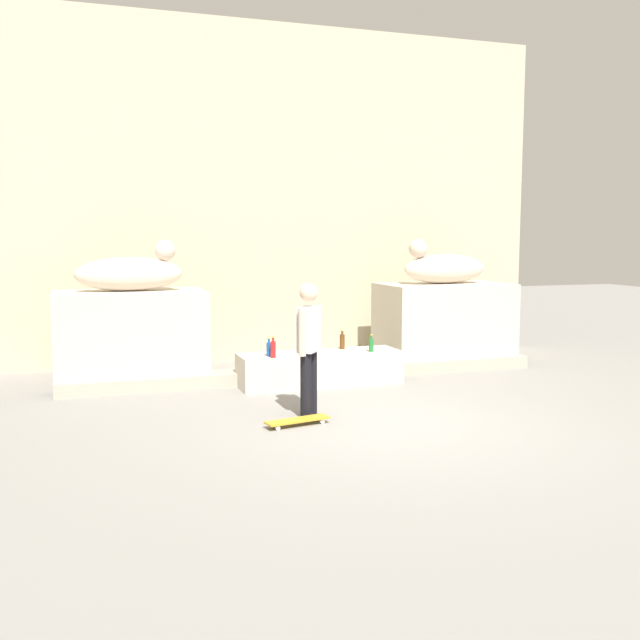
{
  "coord_description": "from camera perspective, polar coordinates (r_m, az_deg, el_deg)",
  "views": [
    {
      "loc": [
        -3.48,
        -7.69,
        2.26
      ],
      "look_at": [
        -0.3,
        1.72,
        1.1
      ],
      "focal_mm": 40.96,
      "sensor_mm": 36.0,
      "label": 1
    }
  ],
  "objects": [
    {
      "name": "facade_wall",
      "position": [
        13.51,
        -3.77,
        9.69
      ],
      "size": [
        10.16,
        0.6,
        5.95
      ],
      "primitive_type": "cube",
      "color": "#C1B594",
      "rests_on": "ground_plane"
    },
    {
      "name": "bottle_green",
      "position": [
        11.07,
        4.03,
        -1.94
      ],
      "size": [
        0.07,
        0.07,
        0.26
      ],
      "color": "#1E722D",
      "rests_on": "ledge_block"
    },
    {
      "name": "bottle_brown",
      "position": [
        11.31,
        1.75,
        -1.66
      ],
      "size": [
        0.08,
        0.08,
        0.3
      ],
      "color": "#593314",
      "rests_on": "ledge_block"
    },
    {
      "name": "statue_reclining_left",
      "position": [
        11.45,
        -14.54,
        3.62
      ],
      "size": [
        1.62,
        0.63,
        0.78
      ],
      "rotation": [
        0.0,
        0.0,
        -0.05
      ],
      "color": "beige",
      "rests_on": "pedestal_left"
    },
    {
      "name": "bottle_red",
      "position": [
        10.52,
        -3.68,
        -2.28
      ],
      "size": [
        0.08,
        0.08,
        0.31
      ],
      "color": "red",
      "rests_on": "ledge_block"
    },
    {
      "name": "ground_plane",
      "position": [
        8.74,
        5.54,
        -8.36
      ],
      "size": [
        40.0,
        40.0,
        0.0
      ],
      "primitive_type": "plane",
      "color": "gray"
    },
    {
      "name": "pedestal_left",
      "position": [
        11.54,
        -14.58,
        -1.29
      ],
      "size": [
        2.24,
        1.31,
        1.41
      ],
      "primitive_type": "cube",
      "color": "beige",
      "rests_on": "ground_plane"
    },
    {
      "name": "statue_reclining_right",
      "position": [
        12.96,
        9.6,
        4.07
      ],
      "size": [
        1.64,
        0.69,
        0.78
      ],
      "rotation": [
        0.0,
        0.0,
        3.22
      ],
      "color": "beige",
      "rests_on": "pedestal_right"
    },
    {
      "name": "skateboard",
      "position": [
        8.77,
        -1.77,
        -7.84
      ],
      "size": [
        0.82,
        0.36,
        0.08
      ],
      "rotation": [
        0.0,
        0.0,
        0.2
      ],
      "color": "gold",
      "rests_on": "ground_plane"
    },
    {
      "name": "stair_step",
      "position": [
        11.49,
        -0.7,
        -4.17
      ],
      "size": [
        7.61,
        0.5,
        0.2
      ],
      "primitive_type": "cube",
      "color": "#A9A08F",
      "rests_on": "ground_plane"
    },
    {
      "name": "ledge_block",
      "position": [
        11.06,
        -0.01,
        -3.81
      ],
      "size": [
        2.47,
        0.71,
        0.5
      ],
      "primitive_type": "cube",
      "color": "beige",
      "rests_on": "ground_plane"
    },
    {
      "name": "skater",
      "position": [
        9.05,
        -0.89,
        -1.85
      ],
      "size": [
        0.38,
        0.44,
        1.67
      ],
      "rotation": [
        0.0,
        0.0,
        0.9
      ],
      "color": "black",
      "rests_on": "ground_plane"
    },
    {
      "name": "bottle_blue",
      "position": [
        10.65,
        -4.01,
        -2.26
      ],
      "size": [
        0.07,
        0.07,
        0.27
      ],
      "color": "#194C99",
      "rests_on": "ledge_block"
    },
    {
      "name": "pedestal_right",
      "position": [
        13.06,
        9.65,
        -0.27
      ],
      "size": [
        2.24,
        1.31,
        1.41
      ],
      "primitive_type": "cube",
      "color": "beige",
      "rests_on": "ground_plane"
    }
  ]
}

